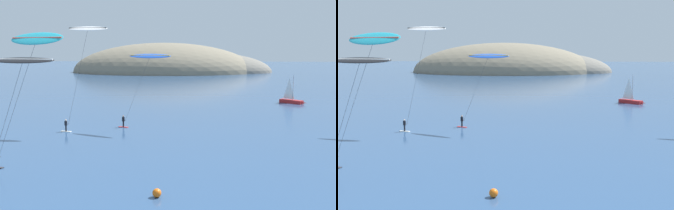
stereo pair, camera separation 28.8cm
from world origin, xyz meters
TOP-DOWN VIEW (x-y plane):
  - headland_island at (-13.45, 165.31)m, footprint 88.91×48.66m
  - sailboat_near at (18.58, 63.49)m, footprint 4.98×4.80m
  - kitesurfer_black at (-15.35, 9.79)m, footprint 7.35×2.10m
  - kitesurfer_blue at (-7.83, 34.43)m, footprint 8.00×3.97m
  - kitesurfer_white at (-15.76, 32.27)m, footprint 6.81×1.44m
  - kitesurfer_cyan at (-15.35, 12.96)m, footprint 9.07×4.58m
  - marker_buoy at (-4.30, 8.14)m, footprint 0.70×0.70m

SIDE VIEW (x-z plane):
  - headland_island at x=-13.45m, z-range -13.08..13.08m
  - marker_buoy at x=-4.30m, z-range 0.00..0.70m
  - sailboat_near at x=18.58m, z-range -2.21..3.49m
  - kitesurfer_blue at x=-7.83m, z-range 4.21..14.79m
  - kitesurfer_black at x=-15.35m, z-range 4.28..15.02m
  - kitesurfer_cyan at x=-15.35m, z-range 5.06..17.85m
  - kitesurfer_white at x=-15.76m, z-range 5.58..19.78m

